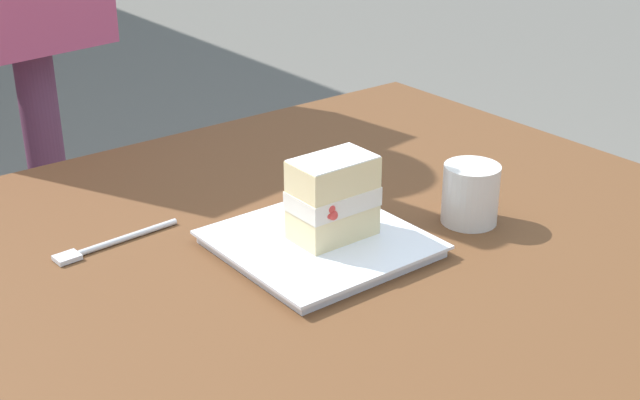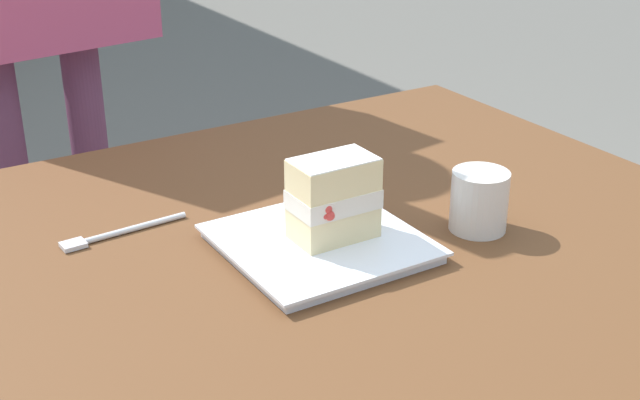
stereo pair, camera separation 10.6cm
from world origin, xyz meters
name	(u,v)px [view 1 (the left image)]	position (x,y,z in m)	size (l,w,h in m)	color
patio_table	(320,312)	(0.00, 0.00, 0.61)	(1.11, 0.93, 0.72)	brown
dessert_plate	(320,244)	(-0.02, -0.02, 0.73)	(0.23, 0.23, 0.02)	white
cake_slice	(332,198)	(0.00, -0.03, 0.79)	(0.10, 0.07, 0.10)	beige
dessert_fork	(109,243)	(-0.22, 0.15, 0.72)	(0.17, 0.03, 0.01)	silver
coffee_cup	(471,193)	(0.19, -0.08, 0.76)	(0.07, 0.07, 0.08)	silver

